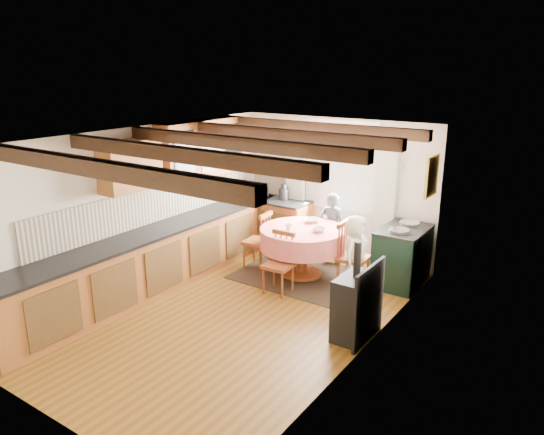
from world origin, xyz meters
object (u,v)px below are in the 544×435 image
Objects in this scene: cast_iron_stove at (356,290)px; child_far at (332,228)px; chair_right at (354,255)px; aga_range at (402,256)px; child_right at (355,252)px; chair_left at (257,239)px; chair_near at (278,263)px; cup at (289,227)px; dining_table at (302,253)px.

cast_iron_stove is 2.47m from child_far.
aga_range is at bearing -46.95° from chair_right.
aga_range is 0.78m from child_right.
chair_right is (1.69, 0.12, 0.04)m from chair_left.
cup is (-0.16, 0.53, 0.39)m from chair_near.
chair_near is at bearing -88.19° from dining_table.
child_right is (0.85, 0.78, 0.11)m from chair_near.
cast_iron_stove is at bearing 56.73° from chair_left.
chair_right is at bearing 4.34° from dining_table.
chair_right is 0.82× the size of cast_iron_stove.
dining_table is at bearing -155.95° from aga_range.
aga_range is 9.37× the size of cup.
child_right is at bearing 13.53° from cup.
cast_iron_stove is at bearing -156.35° from chair_right.
chair_near is 8.78× the size of cup.
chair_near is at bearing 80.48° from child_far.
dining_table is 12.66× the size of cup.
aga_range is 0.86× the size of child_right.
chair_right is at bearing 88.09° from chair_left.
chair_left is at bearing -176.35° from dining_table.
chair_near is at bearing 46.24° from chair_left.
aga_range is (0.55, 0.56, -0.06)m from chair_right.
child_right is at bearing 115.54° from cast_iron_stove.
cup is at bearing -152.17° from aga_range.
child_far is at bearing 84.15° from chair_near.
chair_near is 1.93m from aga_range.
chair_right is at bearing 130.27° from child_far.
chair_near is 0.97× the size of chair_left.
cup is (-0.99, -0.25, 0.33)m from chair_right.
cup is at bearing 103.73° from child_right.
chair_right is 9.81× the size of cup.
aga_range reaches higher than dining_table.
child_far is at bearing 173.52° from aga_range.
chair_right is at bearing 73.36° from child_right.
chair_near is at bearing -73.27° from cup.
aga_range reaches higher than cup.
chair_right reaches higher than chair_left.
chair_right is 0.83× the size of child_far.
child_far reaches higher than dining_table.
child_right reaches higher than aga_range.
dining_table is at bearing 87.74° from chair_left.
dining_table is 0.72m from chair_near.
cast_iron_stove is 1.98m from cup.
chair_right is at bearing 41.13° from chair_near.
chair_near is 0.81× the size of child_right.
cast_iron_stove is 1.47m from child_right.
chair_right is 1.03m from child_far.
child_far is at bearing 124.38° from cast_iron_stove.
child_right is (1.71, 0.11, 0.09)m from chair_left.
dining_table is 1.99m from cast_iron_stove.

